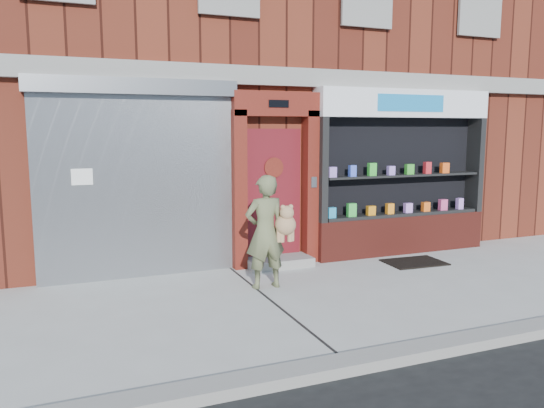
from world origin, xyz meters
TOP-DOWN VIEW (x-y plane):
  - ground at (0.00, 0.00)m, footprint 80.00×80.00m
  - curb at (0.00, -2.15)m, footprint 60.00×0.30m
  - building at (-0.00, 5.99)m, footprint 12.00×8.16m
  - shutter_bay at (-3.00, 1.93)m, footprint 3.10×0.30m
  - red_door_bay at (-0.75, 1.86)m, footprint 1.52×0.58m
  - pharmacy_bay at (1.75, 1.81)m, footprint 3.50×0.41m
  - woman at (-1.37, 0.65)m, footprint 0.75×0.42m
  - doormat at (1.51, 1.02)m, footprint 1.02×0.74m

SIDE VIEW (x-z plane):
  - ground at x=0.00m, z-range 0.00..0.00m
  - doormat at x=1.51m, z-range 0.00..0.02m
  - curb at x=0.00m, z-range 0.00..0.12m
  - woman at x=-1.37m, z-range 0.01..1.66m
  - pharmacy_bay at x=1.75m, z-range -0.13..2.87m
  - red_door_bay at x=-0.75m, z-range 0.01..2.91m
  - shutter_bay at x=-3.00m, z-range 0.20..3.24m
  - building at x=0.00m, z-range 0.00..8.00m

